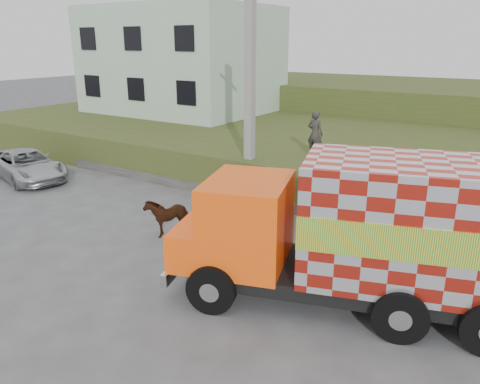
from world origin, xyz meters
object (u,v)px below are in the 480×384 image
Objects in this scene: utility_pole at (250,87)px; suv at (27,165)px; cow at (168,215)px; pedestrian at (315,134)px; cargo_truck at (363,233)px.

utility_pole reaches higher than suv.
suv is (-8.84, 1.11, 0.05)m from cow.
utility_pole reaches higher than pedestrian.
cargo_truck is at bearing 8.47° from cow.
suv is at bearing -161.46° from utility_pole.
suv is at bearing 29.75° from pedestrian.
cow is at bearing -93.97° from utility_pole.
utility_pole is at bearing 49.26° from pedestrian.
cargo_truck reaches higher than suv.
utility_pole is 5.46m from cow.
utility_pole is 10.22m from suv.
suv is 12.03m from pedestrian.
utility_pole is 4.73× the size of pedestrian.
pedestrian is (10.92, 4.73, 1.72)m from suv.
suv is at bearing -171.51° from cow.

